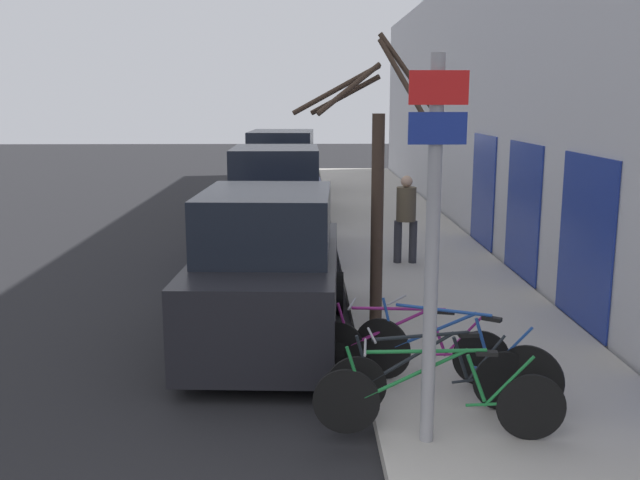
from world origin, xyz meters
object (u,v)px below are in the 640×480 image
(parked_car_2, at_px, (282,180))
(parked_car_3, at_px, (288,167))
(signpost, at_px, (433,243))
(parked_car_1, at_px, (276,210))
(bicycle_3, at_px, (408,348))
(parked_car_0, at_px, (268,274))
(street_tree, at_px, (375,189))
(bicycle_0, at_px, (438,398))
(bicycle_2, at_px, (452,358))
(pedestrian_near, at_px, (406,213))
(bicycle_1, at_px, (430,378))

(parked_car_2, relative_size, parked_car_3, 1.04)
(signpost, distance_m, parked_car_1, 8.40)
(bicycle_3, xyz_separation_m, parked_car_0, (-1.67, 1.76, 0.44))
(parked_car_3, distance_m, street_tree, 15.53)
(parked_car_2, distance_m, parked_car_3, 5.47)
(parked_car_2, height_order, street_tree, street_tree)
(bicycle_0, distance_m, bicycle_2, 1.06)
(bicycle_3, height_order, street_tree, street_tree)
(pedestrian_near, bearing_deg, bicycle_3, 87.25)
(parked_car_0, relative_size, parked_car_1, 1.05)
(bicycle_1, height_order, parked_car_0, parked_car_0)
(parked_car_3, xyz_separation_m, pedestrian_near, (2.56, -11.55, 0.16))
(signpost, height_order, bicycle_2, signpost)
(bicycle_2, distance_m, bicycle_3, 0.59)
(bicycle_3, relative_size, street_tree, 0.55)
(signpost, bearing_deg, bicycle_3, 88.81)
(bicycle_3, bearing_deg, parked_car_1, 28.04)
(bicycle_2, xyz_separation_m, parked_car_0, (-2.09, 2.17, 0.41))
(signpost, height_order, bicycle_0, signpost)
(parked_car_0, bearing_deg, bicycle_1, -53.17)
(bicycle_0, xyz_separation_m, street_tree, (-0.28, 3.50, 1.56))
(bicycle_2, bearing_deg, bicycle_1, 179.70)
(parked_car_2, relative_size, street_tree, 1.20)
(bicycle_3, height_order, pedestrian_near, pedestrian_near)
(bicycle_0, height_order, parked_car_1, parked_car_1)
(parked_car_1, distance_m, parked_car_2, 5.35)
(bicycle_1, bearing_deg, parked_car_3, 1.63)
(bicycle_1, bearing_deg, signpost, 163.64)
(bicycle_2, distance_m, street_tree, 3.00)
(bicycle_3, relative_size, parked_car_0, 0.50)
(parked_car_0, bearing_deg, bicycle_0, -58.14)
(bicycle_1, relative_size, parked_car_3, 0.46)
(signpost, xyz_separation_m, bicycle_0, (0.11, 0.08, -1.51))
(bicycle_1, height_order, parked_car_3, parked_car_3)
(parked_car_1, bearing_deg, pedestrian_near, -15.53)
(parked_car_0, bearing_deg, bicycle_2, -43.19)
(bicycle_1, distance_m, bicycle_3, 0.88)
(bicycle_2, bearing_deg, parked_car_0, 77.55)
(signpost, xyz_separation_m, pedestrian_near, (0.84, 7.45, -0.90))
(bicycle_1, distance_m, parked_car_0, 3.21)
(signpost, height_order, bicycle_3, signpost)
(bicycle_2, bearing_deg, pedestrian_near, 30.17)
(parked_car_0, xyz_separation_m, parked_car_3, (-0.08, 15.74, 0.01))
(bicycle_3, bearing_deg, parked_car_0, 56.89)
(signpost, height_order, bicycle_1, signpost)
(bicycle_1, relative_size, bicycle_2, 1.07)
(parked_car_0, distance_m, parked_car_3, 15.74)
(signpost, height_order, pedestrian_near, signpost)
(bicycle_1, height_order, pedestrian_near, pedestrian_near)
(bicycle_2, height_order, street_tree, street_tree)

